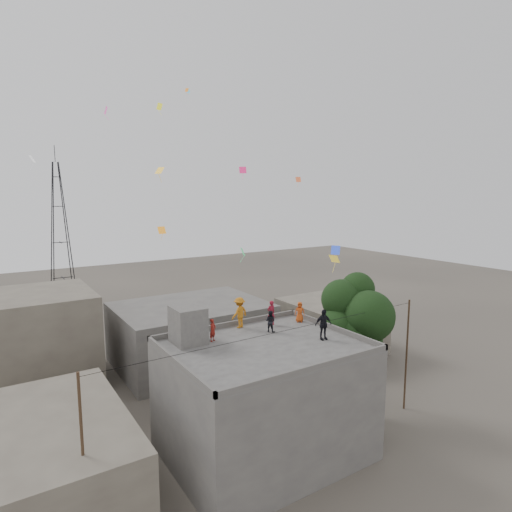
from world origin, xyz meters
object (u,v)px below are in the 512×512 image
(stair_head_box, at_px, (188,325))
(transmission_tower, at_px, (60,235))
(person_dark_adult, at_px, (323,324))
(person_red_adult, at_px, (271,313))
(tree, at_px, (355,321))

(stair_head_box, bearing_deg, transmission_tower, 91.23)
(person_dark_adult, bearing_deg, person_red_adult, 115.63)
(tree, xyz_separation_m, person_red_adult, (-4.99, 2.19, 0.77))
(person_red_adult, bearing_deg, tree, 154.14)
(person_red_adult, bearing_deg, person_dark_adult, 101.82)
(stair_head_box, relative_size, person_red_adult, 1.30)
(stair_head_box, distance_m, transmission_tower, 37.46)
(tree, height_order, person_dark_adult, tree)
(stair_head_box, distance_m, tree, 10.80)
(person_dark_adult, bearing_deg, stair_head_box, 163.17)
(tree, distance_m, transmission_tower, 41.12)
(tree, relative_size, person_dark_adult, 5.33)
(stair_head_box, relative_size, tree, 0.22)
(stair_head_box, bearing_deg, person_red_adult, 1.95)
(tree, bearing_deg, stair_head_box, 169.26)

